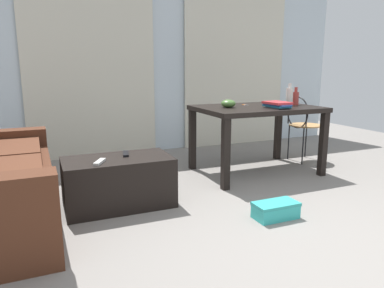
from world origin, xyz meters
The scene contains 14 objects.
ground_plane centered at (0.00, 1.30, 0.00)m, with size 8.17×8.17×0.00m, color gray.
wall_back centered at (0.00, 3.40, 1.27)m, with size 5.56×0.10×2.55m, color silver.
curtains centered at (0.00, 3.32, 1.11)m, with size 3.80×0.03×2.23m.
coffee_table centered at (-1.16, 1.40, 0.21)m, with size 0.90×0.49×0.42m.
craft_table centered at (0.49, 1.83, 0.66)m, with size 1.31×0.91×0.75m.
wire_chair centered at (1.28, 2.02, 0.52)m, with size 0.40×0.40×0.83m.
bottle_near centered at (0.86, 1.75, 0.86)m, with size 0.08×0.08×0.25m.
bottle_far centered at (0.97, 1.78, 0.83)m, with size 0.07×0.07×0.20m.
bowl centered at (0.14, 1.85, 0.79)m, with size 0.16×0.16×0.09m, color #477033.
book_stack centered at (0.58, 1.59, 0.79)m, with size 0.22×0.31×0.07m.
scissors centered at (0.44, 2.01, 0.75)m, with size 0.06×0.11×0.00m.
tv_remote_primary centered at (-1.07, 1.49, 0.43)m, with size 0.05×0.18×0.02m, color black.
tv_remote_secondary centered at (-1.32, 1.29, 0.43)m, with size 0.05×0.18×0.02m, color #B7B7B2.
shoebox centered at (-0.08, 0.65, 0.07)m, with size 0.35×0.19×0.13m.
Camera 1 is at (-1.74, -1.54, 1.16)m, focal length 33.68 mm.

